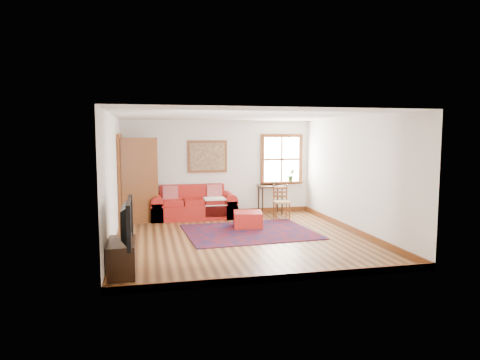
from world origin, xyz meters
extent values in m
plane|color=#452512|center=(0.00, 0.00, 0.00)|extent=(5.50, 5.50, 0.00)
cube|color=silver|center=(0.00, 2.75, 1.25)|extent=(5.00, 0.04, 2.50)
cube|color=silver|center=(0.00, -2.75, 1.25)|extent=(5.00, 0.04, 2.50)
cube|color=silver|center=(-2.50, 0.00, 1.25)|extent=(0.04, 5.50, 2.50)
cube|color=silver|center=(2.50, 0.00, 1.25)|extent=(0.04, 5.50, 2.50)
cube|color=white|center=(0.00, 0.00, 2.50)|extent=(5.00, 5.50, 0.04)
cube|color=brown|center=(0.00, 2.73, 0.06)|extent=(5.00, 0.03, 0.12)
cube|color=brown|center=(-2.48, 0.00, 0.06)|extent=(0.03, 5.50, 0.12)
cube|color=brown|center=(2.48, 0.00, 0.06)|extent=(0.03, 5.50, 0.12)
cube|color=white|center=(1.75, 2.73, 1.45)|extent=(1.00, 0.02, 1.20)
cube|color=brown|center=(1.75, 2.72, 2.09)|extent=(1.18, 0.06, 0.09)
cube|color=brown|center=(1.75, 2.72, 0.80)|extent=(1.18, 0.06, 0.09)
cube|color=brown|center=(1.21, 2.72, 1.45)|extent=(0.09, 0.06, 1.20)
cube|color=brown|center=(2.29, 2.72, 1.45)|extent=(0.09, 0.06, 1.20)
cube|color=brown|center=(1.75, 2.72, 1.45)|extent=(1.00, 0.04, 0.05)
cube|color=brown|center=(1.75, 2.65, 0.83)|extent=(1.15, 0.20, 0.04)
imported|color=#285D20|center=(2.00, 2.63, 1.01)|extent=(0.18, 0.15, 0.33)
cube|color=black|center=(-2.49, 1.60, 1.02)|extent=(0.02, 0.90, 2.05)
cube|color=brown|center=(-2.46, 1.11, 1.02)|extent=(0.06, 0.09, 2.05)
cube|color=brown|center=(-2.46, 2.10, 1.02)|extent=(0.06, 0.09, 2.05)
cube|color=brown|center=(-2.46, 1.60, 2.09)|extent=(0.06, 1.08, 0.09)
cube|color=brown|center=(-2.04, 1.90, 1.02)|extent=(0.86, 0.35, 2.05)
cube|color=silver|center=(-2.04, 1.90, 1.13)|extent=(0.56, 0.22, 1.33)
cube|color=brown|center=(-0.30, 2.73, 1.55)|extent=(1.05, 0.04, 0.85)
cube|color=tan|center=(-0.30, 2.69, 1.55)|extent=(0.92, 0.03, 0.72)
cube|color=#5A0C13|center=(0.29, 0.45, 0.01)|extent=(2.86, 2.35, 0.02)
cube|color=#A61A15|center=(-0.73, 2.28, 0.19)|extent=(2.13, 0.88, 0.37)
cube|color=#A61A15|center=(-0.73, 2.60, 0.60)|extent=(1.66, 0.24, 0.46)
cube|color=#A61A15|center=(-1.65, 2.28, 0.23)|extent=(0.30, 0.88, 0.46)
cube|color=#A61A15|center=(0.19, 2.28, 0.23)|extent=(0.30, 0.88, 0.46)
cube|color=orange|center=(-1.29, 2.45, 0.63)|extent=(0.39, 0.19, 0.40)
cube|color=orange|center=(-0.16, 2.45, 0.63)|extent=(0.39, 0.19, 0.40)
cube|color=silver|center=(-0.21, 2.11, 0.52)|extent=(0.54, 0.48, 0.04)
cube|color=#A61A15|center=(0.37, 0.93, 0.18)|extent=(0.74, 0.74, 0.36)
cube|color=black|center=(1.36, 2.48, 0.75)|extent=(0.64, 0.48, 0.04)
cylinder|color=black|center=(1.09, 2.28, 0.36)|extent=(0.04, 0.04, 0.73)
cylinder|color=black|center=(1.63, 2.28, 0.36)|extent=(0.04, 0.04, 0.73)
cylinder|color=black|center=(1.09, 2.68, 0.36)|extent=(0.04, 0.04, 0.73)
cylinder|color=black|center=(1.63, 2.68, 0.36)|extent=(0.04, 0.04, 0.73)
cube|color=tan|center=(1.45, 1.77, 0.43)|extent=(0.43, 0.42, 0.04)
cylinder|color=brown|center=(1.27, 1.63, 0.20)|extent=(0.04, 0.04, 0.41)
cylinder|color=brown|center=(1.60, 1.60, 0.20)|extent=(0.04, 0.04, 0.41)
cylinder|color=brown|center=(1.30, 1.95, 0.43)|extent=(0.04, 0.04, 0.85)
cylinder|color=brown|center=(1.63, 1.91, 0.43)|extent=(0.04, 0.04, 0.85)
cube|color=brown|center=(1.47, 1.93, 0.66)|extent=(0.34, 0.06, 0.26)
cube|color=black|center=(-2.28, -1.82, 0.25)|extent=(0.41, 0.91, 0.50)
imported|color=black|center=(-2.26, -1.98, 0.83)|extent=(0.15, 1.14, 0.66)
cylinder|color=silver|center=(-2.23, -1.43, 0.59)|extent=(0.12, 0.12, 0.18)
cylinder|color=#FFA53F|center=(-2.23, -1.43, 0.56)|extent=(0.07, 0.07, 0.12)
camera|label=1|loc=(-1.90, -8.44, 2.11)|focal=32.00mm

